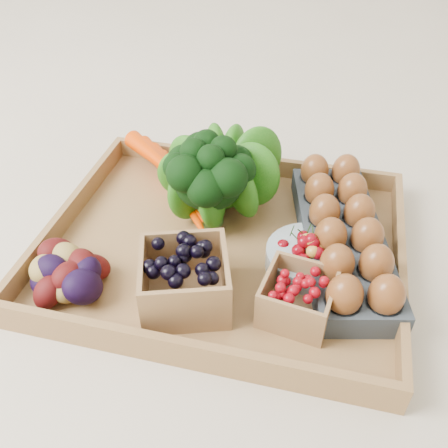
% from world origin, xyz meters
% --- Properties ---
extents(ground, '(4.00, 4.00, 0.00)m').
position_xyz_m(ground, '(0.00, 0.00, 0.00)').
color(ground, beige).
rests_on(ground, ground).
extents(tray, '(0.55, 0.45, 0.01)m').
position_xyz_m(tray, '(0.00, 0.00, 0.01)').
color(tray, olive).
rests_on(tray, ground).
extents(carrots, '(0.23, 0.17, 0.06)m').
position_xyz_m(carrots, '(-0.12, 0.12, 0.04)').
color(carrots, '#ED3D00').
rests_on(carrots, tray).
extents(lettuce, '(0.15, 0.15, 0.15)m').
position_xyz_m(lettuce, '(-0.03, 0.11, 0.09)').
color(lettuce, '#10510C').
rests_on(lettuce, tray).
extents(broccoli, '(0.15, 0.15, 0.12)m').
position_xyz_m(broccoli, '(-0.04, 0.05, 0.07)').
color(broccoli, black).
rests_on(broccoli, tray).
extents(cherry_bowl, '(0.13, 0.13, 0.03)m').
position_xyz_m(cherry_bowl, '(0.14, -0.02, 0.03)').
color(cherry_bowl, '#8C9EA5').
rests_on(cherry_bowl, tray).
extents(egg_carton, '(0.20, 0.36, 0.04)m').
position_xyz_m(egg_carton, '(0.18, 0.03, 0.04)').
color(egg_carton, '#333A41').
rests_on(egg_carton, tray).
extents(potatoes, '(0.13, 0.13, 0.08)m').
position_xyz_m(potatoes, '(-0.20, -0.13, 0.05)').
color(potatoes, '#380909').
rests_on(potatoes, tray).
extents(punnet_blackberry, '(0.15, 0.15, 0.08)m').
position_xyz_m(punnet_blackberry, '(-0.02, -0.12, 0.06)').
color(punnet_blackberry, black).
rests_on(punnet_blackberry, tray).
extents(punnet_raspberry, '(0.11, 0.11, 0.06)m').
position_xyz_m(punnet_raspberry, '(0.13, -0.11, 0.05)').
color(punnet_raspberry, maroon).
rests_on(punnet_raspberry, tray).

